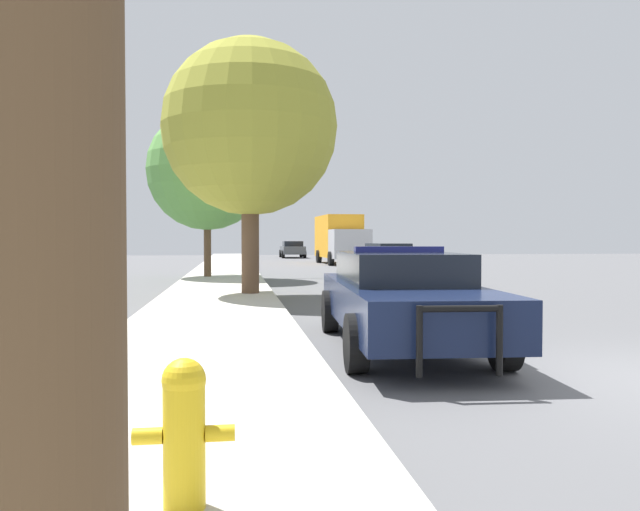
# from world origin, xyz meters

# --- Properties ---
(sidewalk_left) EXTENTS (3.00, 110.00, 0.13)m
(sidewalk_left) POSITION_xyz_m (-5.10, 0.00, 0.07)
(sidewalk_left) COLOR #BCB7AD
(sidewalk_left) RESTS_ON ground_plane
(police_car) EXTENTS (2.28, 5.51, 1.48)m
(police_car) POSITION_xyz_m (-2.25, 2.44, 0.76)
(police_car) COLOR #141E3D
(police_car) RESTS_ON ground_plane
(fire_hydrant) EXTENTS (0.54, 0.24, 0.82)m
(fire_hydrant) POSITION_xyz_m (-4.95, -2.99, 0.57)
(fire_hydrant) COLOR gold
(fire_hydrant) RESTS_ON sidewalk_left
(traffic_light) EXTENTS (3.58, 0.35, 5.47)m
(traffic_light) POSITION_xyz_m (-4.48, 20.39, 3.97)
(traffic_light) COLOR #424247
(traffic_light) RESTS_ON sidewalk_left
(car_background_oncoming) EXTENTS (2.23, 4.60, 1.38)m
(car_background_oncoming) POSITION_xyz_m (2.32, 21.17, 0.74)
(car_background_oncoming) COLOR #474C51
(car_background_oncoming) RESTS_ON ground_plane
(car_background_distant) EXTENTS (2.03, 4.66, 1.40)m
(car_background_distant) POSITION_xyz_m (0.21, 45.78, 0.74)
(car_background_distant) COLOR #474C51
(car_background_distant) RESTS_ON ground_plane
(box_truck) EXTENTS (2.59, 7.55, 3.09)m
(box_truck) POSITION_xyz_m (2.04, 32.72, 1.64)
(box_truck) COLOR #B7B7BC
(box_truck) RESTS_ON ground_plane
(tree_sidewalk_near) EXTENTS (4.70, 4.70, 6.79)m
(tree_sidewalk_near) POSITION_xyz_m (-4.24, 10.46, 4.55)
(tree_sidewalk_near) COLOR brown
(tree_sidewalk_near) RESTS_ON sidewalk_left
(tree_sidewalk_mid) EXTENTS (4.63, 4.63, 6.43)m
(tree_sidewalk_mid) POSITION_xyz_m (-5.69, 18.12, 4.24)
(tree_sidewalk_mid) COLOR brown
(tree_sidewalk_mid) RESTS_ON sidewalk_left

